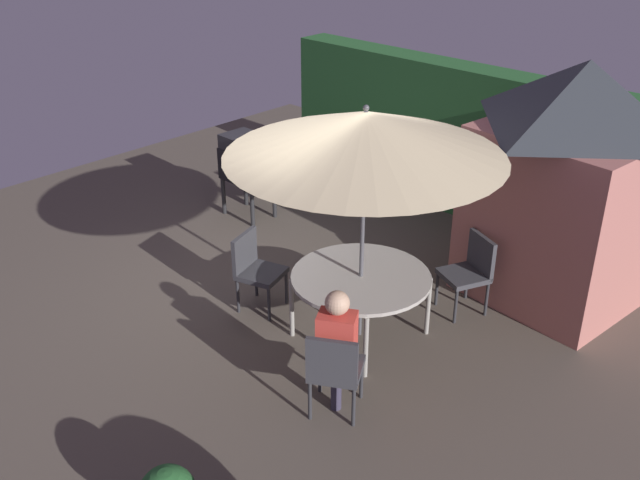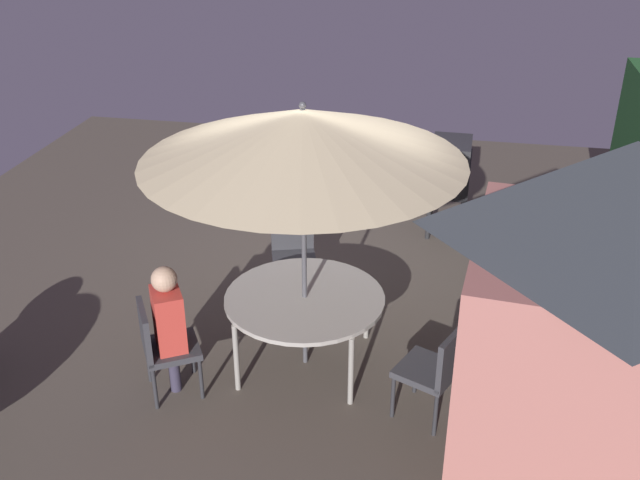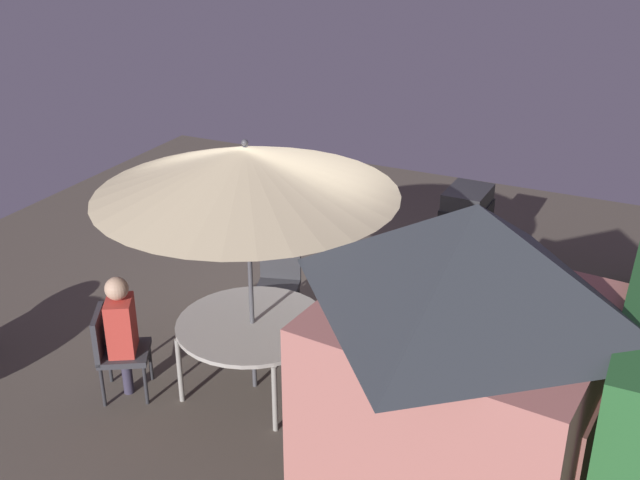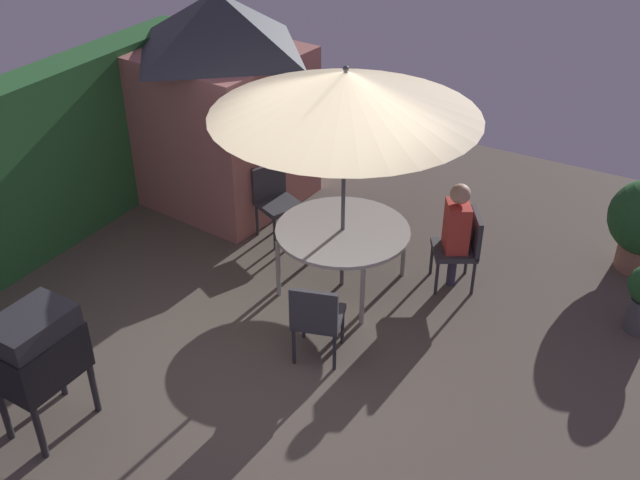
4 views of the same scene
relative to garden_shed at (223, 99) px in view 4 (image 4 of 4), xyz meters
name	(u,v)px [view 4 (image 4 of 4)]	position (x,y,z in m)	size (l,w,h in m)	color
ground_plane	(287,343)	(-2.24, -2.32, -1.40)	(11.00, 11.00, 0.00)	brown
hedge_backdrop	(24,172)	(-2.24, 1.18, -0.35)	(5.78, 0.52, 2.10)	#28602D
garden_shed	(223,99)	(0.00, 0.00, 0.00)	(2.05, 2.07, 2.74)	#B26B60
patio_table	(343,233)	(-1.06, -2.31, -0.72)	(1.46, 1.46, 0.73)	#B2ADA3
patio_umbrella	(345,94)	(-1.06, -2.31, 0.86)	(2.72, 2.72, 2.54)	#4C4C51
bbq_grill	(37,350)	(-4.18, -1.12, -0.55)	(0.71, 0.52, 1.20)	black
chair_near_shed	(462,245)	(-0.39, -3.44, -0.88)	(0.63, 0.63, 0.90)	#38383D
chair_far_side	(275,197)	(-0.51, -1.07, -0.88)	(0.61, 0.61, 0.90)	#38383D
chair_toward_hedge	(317,316)	(-2.28, -2.69, -0.88)	(0.58, 0.58, 0.90)	#38383D
person_in_red	(457,224)	(-0.43, -3.36, -0.61)	(0.41, 0.38, 1.26)	#CC3D33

